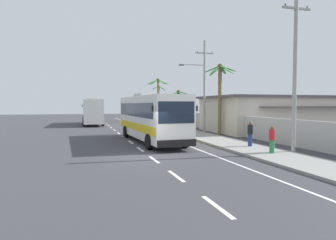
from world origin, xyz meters
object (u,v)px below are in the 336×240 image
object	(u,v)px
utility_pole_mid	(204,84)
palm_fourth	(220,86)
pedestrian_far_walk	(250,133)
utility_pole_nearest	(295,70)
coach_bus_foreground	(150,116)
motorcycle_beside_bus	(159,126)
palm_second	(178,99)
roadside_building	(276,114)
pedestrian_near_kerb	(272,139)
palm_third	(158,89)
coach_bus_far_lane	(92,111)
pedestrian_midwalk	(170,121)
palm_nearest	(159,95)

from	to	relation	value
utility_pole_mid	palm_fourth	size ratio (longest dim) A/B	1.39
pedestrian_far_walk	palm_fourth	world-z (taller)	palm_fourth
utility_pole_nearest	palm_fourth	distance (m)	11.64
coach_bus_foreground	motorcycle_beside_bus	world-z (taller)	coach_bus_foreground
palm_second	roadside_building	size ratio (longest dim) A/B	0.32
pedestrian_near_kerb	palm_third	distance (m)	32.33
coach_bus_far_lane	pedestrian_near_kerb	distance (m)	31.48
pedestrian_near_kerb	pedestrian_midwalk	distance (m)	19.18
coach_bus_foreground	palm_third	distance (m)	24.94
pedestrian_far_walk	utility_pole_nearest	bearing A→B (deg)	4.91
utility_pole_mid	palm_third	xyz separation A→B (m)	(-0.39, 17.64, 0.27)
coach_bus_far_lane	motorcycle_beside_bus	size ratio (longest dim) A/B	5.98
coach_bus_far_lane	palm_second	size ratio (longest dim) A/B	2.33
coach_bus_foreground	palm_third	world-z (taller)	palm_third
pedestrian_near_kerb	palm_nearest	xyz separation A→B (m)	(2.97, 37.20, 3.70)
pedestrian_near_kerb	palm_nearest	size ratio (longest dim) A/B	0.24
coach_bus_foreground	utility_pole_mid	distance (m)	9.94
coach_bus_foreground	palm_nearest	world-z (taller)	palm_nearest
utility_pole_nearest	palm_nearest	xyz separation A→B (m)	(1.40, 37.08, -0.30)
coach_bus_far_lane	utility_pole_nearest	bearing A→B (deg)	-70.77
coach_bus_foreground	palm_second	xyz separation A→B (m)	(8.08, 17.08, 1.71)
pedestrian_midwalk	roadside_building	xyz separation A→B (m)	(10.56, -5.69, 0.97)
coach_bus_foreground	pedestrian_far_walk	distance (m)	7.89
pedestrian_near_kerb	roadside_building	xyz separation A→B (m)	(10.20, 13.48, 0.98)
pedestrian_near_kerb	coach_bus_foreground	bearing A→B (deg)	-110.46
utility_pole_nearest	palm_fourth	bearing A→B (deg)	85.54
pedestrian_far_walk	palm_second	world-z (taller)	palm_second
pedestrian_far_walk	utility_pole_mid	size ratio (longest dim) A/B	0.17
pedestrian_near_kerb	utility_pole_mid	bearing A→B (deg)	-150.76
coach_bus_far_lane	pedestrian_near_kerb	bearing A→B (deg)	-73.53
utility_pole_nearest	utility_pole_mid	xyz separation A→B (m)	(0.30, 14.24, 0.16)
motorcycle_beside_bus	pedestrian_near_kerb	distance (m)	16.77
coach_bus_foreground	motorcycle_beside_bus	distance (m)	8.96
pedestrian_midwalk	utility_pole_mid	bearing A→B (deg)	-58.79
motorcycle_beside_bus	palm_second	distance (m)	10.58
pedestrian_near_kerb	palm_fourth	world-z (taller)	palm_fourth
palm_second	utility_pole_nearest	bearing A→B (deg)	-92.67
coach_bus_far_lane	palm_nearest	bearing A→B (deg)	30.57
motorcycle_beside_bus	utility_pole_nearest	bearing A→B (deg)	-76.56
pedestrian_near_kerb	palm_nearest	distance (m)	37.50
coach_bus_far_lane	pedestrian_midwalk	world-z (taller)	coach_bus_far_lane
motorcycle_beside_bus	palm_third	xyz separation A→B (m)	(3.86, 15.40, 4.77)
utility_pole_nearest	roadside_building	world-z (taller)	utility_pole_nearest
pedestrian_far_walk	palm_second	size ratio (longest dim) A/B	0.33
coach_bus_far_lane	utility_pole_nearest	world-z (taller)	utility_pole_nearest
utility_pole_nearest	palm_fourth	xyz separation A→B (m)	(0.91, 11.60, -0.24)
utility_pole_mid	pedestrian_near_kerb	bearing A→B (deg)	-97.44
palm_third	roadside_building	world-z (taller)	palm_third
pedestrian_near_kerb	roadside_building	world-z (taller)	roadside_building
motorcycle_beside_bus	utility_pole_mid	xyz separation A→B (m)	(4.24, -2.24, 4.50)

